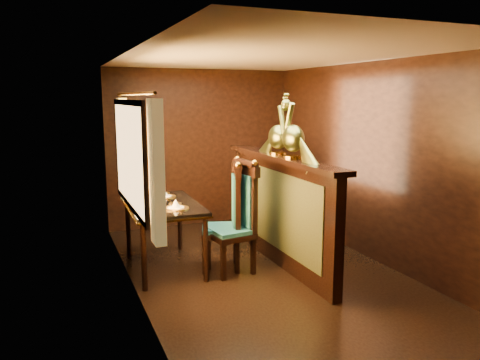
{
  "coord_description": "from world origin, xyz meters",
  "views": [
    {
      "loc": [
        -2.26,
        -4.73,
        2.06
      ],
      "look_at": [
        -0.19,
        0.34,
        1.09
      ],
      "focal_mm": 35.0,
      "sensor_mm": 36.0,
      "label": 1
    }
  ],
  "objects_px": {
    "peacock_right": "(278,126)",
    "peacock_left": "(293,126)",
    "chair_right": "(230,212)",
    "dining_table": "(163,209)",
    "chair_left": "(239,213)"
  },
  "relations": [
    {
      "from": "chair_right",
      "to": "peacock_left",
      "type": "bearing_deg",
      "value": -12.96
    },
    {
      "from": "chair_right",
      "to": "peacock_right",
      "type": "xyz_separation_m",
      "value": [
        0.63,
        -0.0,
        1.02
      ]
    },
    {
      "from": "peacock_left",
      "to": "peacock_right",
      "type": "bearing_deg",
      "value": 90.0
    },
    {
      "from": "chair_left",
      "to": "chair_right",
      "type": "relative_size",
      "value": 1.02
    },
    {
      "from": "chair_right",
      "to": "peacock_right",
      "type": "relative_size",
      "value": 1.89
    },
    {
      "from": "dining_table",
      "to": "peacock_left",
      "type": "distance_m",
      "value": 1.83
    },
    {
      "from": "chair_left",
      "to": "chair_right",
      "type": "bearing_deg",
      "value": 112.72
    },
    {
      "from": "peacock_right",
      "to": "peacock_left",
      "type": "bearing_deg",
      "value": -90.0
    },
    {
      "from": "peacock_left",
      "to": "chair_left",
      "type": "bearing_deg",
      "value": 154.93
    },
    {
      "from": "peacock_right",
      "to": "chair_right",
      "type": "bearing_deg",
      "value": 179.96
    },
    {
      "from": "peacock_left",
      "to": "chair_right",
      "type": "bearing_deg",
      "value": 148.86
    },
    {
      "from": "chair_left",
      "to": "peacock_left",
      "type": "height_order",
      "value": "peacock_left"
    },
    {
      "from": "dining_table",
      "to": "peacock_right",
      "type": "bearing_deg",
      "value": -11.43
    },
    {
      "from": "dining_table",
      "to": "chair_right",
      "type": "relative_size",
      "value": 1.04
    },
    {
      "from": "chair_left",
      "to": "peacock_right",
      "type": "distance_m",
      "value": 1.15
    }
  ]
}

